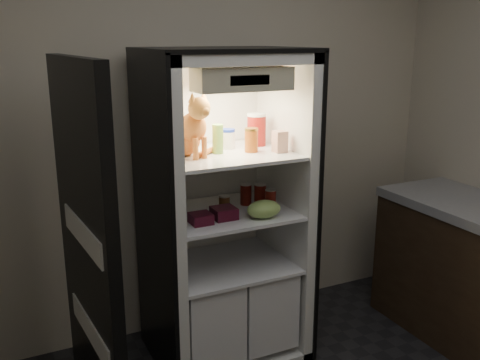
# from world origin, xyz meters

# --- Properties ---
(room_shell) EXTENTS (3.60, 3.60, 3.60)m
(room_shell) POSITION_xyz_m (0.00, 0.00, 1.62)
(room_shell) COLOR white
(room_shell) RESTS_ON floor
(refrigerator) EXTENTS (0.90, 0.72, 1.88)m
(refrigerator) POSITION_xyz_m (0.00, 1.38, 0.79)
(refrigerator) COLOR white
(refrigerator) RESTS_ON floor
(fridge_door) EXTENTS (0.13, 0.87, 1.85)m
(fridge_door) POSITION_xyz_m (-0.85, 1.06, 0.91)
(fridge_door) COLOR black
(fridge_door) RESTS_ON floor
(tabby_cat) EXTENTS (0.33, 0.36, 0.37)m
(tabby_cat) POSITION_xyz_m (-0.22, 1.33, 1.43)
(tabby_cat) COLOR orange
(tabby_cat) RESTS_ON refrigerator
(parmesan_shaker) EXTENTS (0.06, 0.06, 0.17)m
(parmesan_shaker) POSITION_xyz_m (-0.05, 1.33, 1.37)
(parmesan_shaker) COLOR #238135
(parmesan_shaker) RESTS_ON refrigerator
(mayo_tub) EXTENTS (0.08, 0.08, 0.12)m
(mayo_tub) POSITION_xyz_m (0.06, 1.43, 1.35)
(mayo_tub) COLOR white
(mayo_tub) RESTS_ON refrigerator
(salsa_jar) EXTENTS (0.08, 0.08, 0.14)m
(salsa_jar) POSITION_xyz_m (0.14, 1.28, 1.36)
(salsa_jar) COLOR #9A210E
(salsa_jar) RESTS_ON refrigerator
(pepper_jar) EXTENTS (0.12, 0.12, 0.19)m
(pepper_jar) POSITION_xyz_m (0.25, 1.43, 1.39)
(pepper_jar) COLOR #A41915
(pepper_jar) RESTS_ON refrigerator
(cream_carton) EXTENTS (0.07, 0.07, 0.12)m
(cream_carton) POSITION_xyz_m (0.28, 1.20, 1.35)
(cream_carton) COLOR white
(cream_carton) RESTS_ON refrigerator
(soda_can_a) EXTENTS (0.07, 0.07, 0.13)m
(soda_can_a) POSITION_xyz_m (0.16, 1.38, 1.00)
(soda_can_a) COLOR black
(soda_can_a) RESTS_ON refrigerator
(soda_can_b) EXTENTS (0.07, 0.07, 0.13)m
(soda_can_b) POSITION_xyz_m (0.23, 1.33, 1.01)
(soda_can_b) COLOR black
(soda_can_b) RESTS_ON refrigerator
(soda_can_c) EXTENTS (0.07, 0.07, 0.12)m
(soda_can_c) POSITION_xyz_m (0.25, 1.24, 1.00)
(soda_can_c) COLOR black
(soda_can_c) RESTS_ON refrigerator
(condiment_jar) EXTENTS (0.07, 0.07, 0.09)m
(condiment_jar) POSITION_xyz_m (-0.00, 1.35, 0.99)
(condiment_jar) COLOR brown
(condiment_jar) RESTS_ON refrigerator
(grape_bag) EXTENTS (0.20, 0.15, 0.10)m
(grape_bag) POSITION_xyz_m (0.14, 1.12, 0.99)
(grape_bag) COLOR #7CAA4F
(grape_bag) RESTS_ON refrigerator
(berry_box_left) EXTENTS (0.11, 0.11, 0.06)m
(berry_box_left) POSITION_xyz_m (-0.22, 1.18, 0.97)
(berry_box_left) COLOR #4F0D22
(berry_box_left) RESTS_ON refrigerator
(berry_box_right) EXTENTS (0.13, 0.13, 0.06)m
(berry_box_right) POSITION_xyz_m (-0.07, 1.21, 0.97)
(berry_box_right) COLOR #4F0D22
(berry_box_right) RESTS_ON refrigerator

